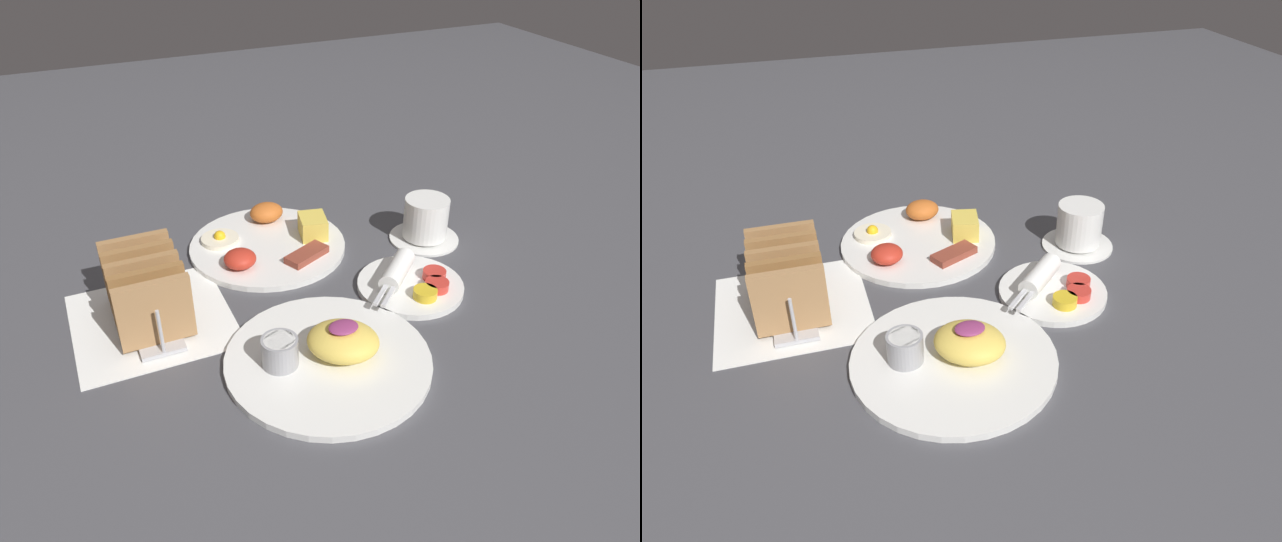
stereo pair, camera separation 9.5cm
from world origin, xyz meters
TOP-DOWN VIEW (x-y plane):
  - ground_plane at (0.00, 0.00)m, footprint 3.00×3.00m
  - napkin_flat at (-0.21, 0.06)m, footprint 0.22×0.22m
  - plate_breakfast at (0.01, 0.19)m, footprint 0.26×0.26m
  - plate_condiments at (0.17, -0.02)m, footprint 0.17×0.16m
  - plate_foreground at (-0.02, -0.12)m, footprint 0.27×0.27m
  - toast_rack at (-0.21, 0.06)m, footprint 0.10×0.18m
  - coffee_cup at (0.27, 0.10)m, footprint 0.12×0.12m

SIDE VIEW (x-z plane):
  - ground_plane at x=0.00m, z-range 0.00..0.00m
  - napkin_flat at x=-0.21m, z-range 0.00..0.00m
  - plate_breakfast at x=0.01m, z-range -0.01..0.03m
  - plate_condiments at x=0.17m, z-range -0.01..0.03m
  - plate_foreground at x=-0.02m, z-range -0.01..0.04m
  - coffee_cup at x=0.27m, z-range 0.00..0.08m
  - toast_rack at x=-0.21m, z-range 0.00..0.10m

